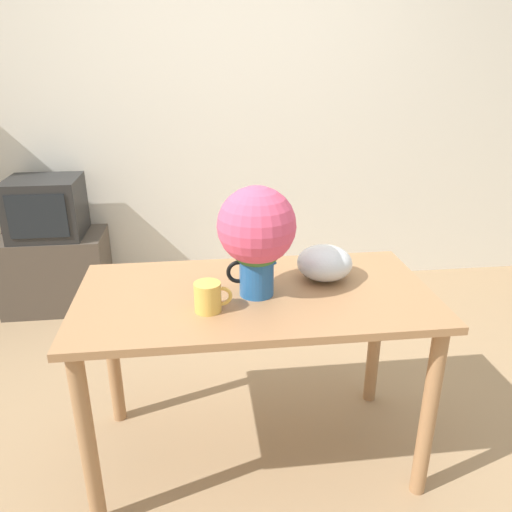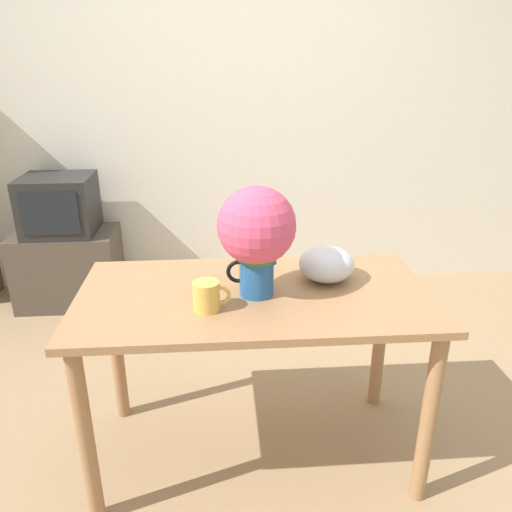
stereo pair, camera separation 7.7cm
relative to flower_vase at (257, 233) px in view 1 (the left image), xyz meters
name	(u,v)px [view 1 (the left image)]	position (x,y,z in m)	size (l,w,h in m)	color
ground_plane	(265,435)	(0.05, 0.10, -1.03)	(12.00, 12.00, 0.00)	#9E7F5B
wall_back	(232,107)	(0.05, 1.85, 0.27)	(8.00, 0.05, 2.60)	silver
table	(255,320)	(0.00, 0.02, -0.37)	(1.37, 0.71, 0.78)	#A3754C
flower_vase	(257,233)	(0.00, 0.00, 0.00)	(0.29, 0.29, 0.42)	#235B9E
coffee_mug	(209,297)	(-0.18, -0.11, -0.19)	(0.14, 0.10, 0.11)	gold
white_bowl	(325,263)	(0.29, 0.11, -0.18)	(0.22, 0.22, 0.14)	silver
tv_stand	(56,271)	(-1.18, 1.55, -0.77)	(0.68, 0.41, 0.52)	#4C4238
tv_set	(46,208)	(-1.18, 1.55, -0.31)	(0.45, 0.40, 0.38)	black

